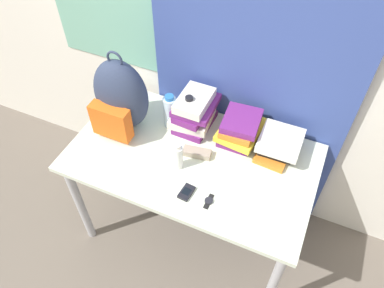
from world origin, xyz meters
TOP-DOWN VIEW (x-y plane):
  - ground_plane at (0.00, 0.00)m, footprint 12.00×12.00m
  - wall_back at (-0.00, 0.83)m, footprint 6.00×0.06m
  - curtain_blue at (0.16, 0.78)m, footprint 1.12×0.04m
  - desk at (0.00, 0.37)m, footprint 1.31×0.75m
  - backpack at (-0.45, 0.44)m, footprint 0.31×0.27m
  - book_stack_left at (-0.08, 0.60)m, footprint 0.24×0.27m
  - book_stack_center at (0.19, 0.60)m, footprint 0.23×0.29m
  - book_stack_right at (0.41, 0.60)m, footprint 0.22×0.28m
  - water_bottle at (-0.21, 0.54)m, footprint 0.08×0.08m
  - sports_bottle at (-0.10, 0.56)m, footprint 0.07×0.07m
  - sunscreen_bottle at (-0.04, 0.28)m, footprint 0.05×0.05m
  - cell_phone at (0.07, 0.15)m, footprint 0.06×0.10m
  - sunglasses_case at (0.02, 0.39)m, footprint 0.16×0.08m
  - wristwatch at (0.19, 0.15)m, footprint 0.04×0.09m

SIDE VIEW (x-z plane):
  - ground_plane at x=0.00m, z-range 0.00..0.00m
  - desk at x=0.00m, z-range 0.29..1.06m
  - wristwatch at x=0.19m, z-range 0.77..0.78m
  - cell_phone at x=0.07m, z-range 0.77..0.79m
  - sunglasses_case at x=0.02m, z-range 0.77..0.81m
  - book_stack_right at x=0.41m, z-range 0.77..0.89m
  - sunscreen_bottle at x=-0.04m, z-range 0.76..0.93m
  - book_stack_center at x=0.19m, z-range 0.77..0.93m
  - water_bottle at x=-0.21m, z-range 0.76..0.98m
  - book_stack_left at x=-0.08m, z-range 0.77..0.98m
  - sports_bottle at x=-0.10m, z-range 0.76..1.00m
  - backpack at x=-0.45m, z-range 0.73..1.22m
  - curtain_blue at x=0.16m, z-range 0.00..2.50m
  - wall_back at x=0.00m, z-range 0.00..2.50m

